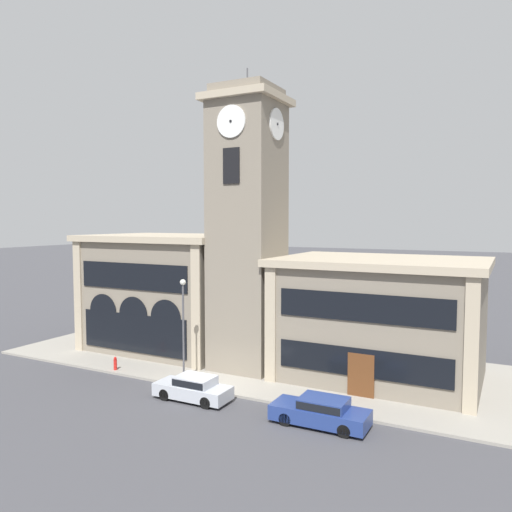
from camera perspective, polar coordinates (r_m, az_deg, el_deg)
name	(u,v)px	position (r m, az deg, el deg)	size (l,w,h in m)	color
ground_plane	(206,392)	(30.28, -5.73, -15.20)	(300.00, 300.00, 0.00)	#424247
sidewalk_kerb	(259,362)	(35.84, 0.32, -11.97)	(36.60, 13.52, 0.15)	gray
clock_tower	(247,230)	(32.98, -0.98, 2.99)	(4.82, 4.82, 19.82)	gray
town_hall_left_wing	(170,291)	(39.55, -9.82, -4.00)	(12.10, 9.17, 8.88)	gray
town_hall_right_wing	(380,318)	(32.60, 13.98, -6.90)	(12.64, 9.17, 7.63)	gray
parked_car_near	(194,388)	(28.84, -7.15, -14.70)	(4.37, 1.74, 1.37)	#B2B7C1
parked_car_mid	(321,411)	(25.59, 7.43, -17.16)	(4.78, 1.85, 1.39)	navy
street_lamp	(183,316)	(30.65, -8.32, -6.78)	(0.36, 0.36, 6.31)	#4C4C51
fire_hydrant	(115,364)	(34.87, -15.78, -11.74)	(0.22, 0.22, 0.87)	red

